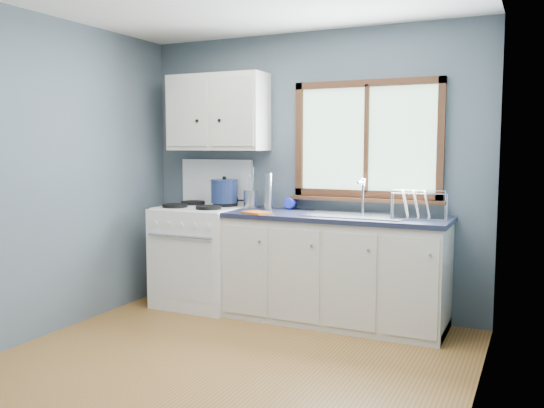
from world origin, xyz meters
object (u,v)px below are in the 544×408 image
at_px(thermos, 268,191).
at_px(base_cabinets, 334,274).
at_px(gas_range, 202,253).
at_px(utensil_crock, 251,199).
at_px(stockpot, 224,191).
at_px(sink, 356,223).
at_px(skillet, 225,200).
at_px(dish_rack, 417,211).

bearing_deg(thermos, base_cabinets, -9.29).
height_order(gas_range, base_cabinets, gas_range).
relative_size(utensil_crock, thermos, 1.28).
height_order(gas_range, stockpot, gas_range).
bearing_deg(thermos, sink, -7.38).
relative_size(sink, thermos, 2.56).
relative_size(gas_range, stockpot, 4.87).
distance_m(skillet, utensil_crock, 0.27).
xyz_separation_m(base_cabinets, skillet, (-1.13, 0.13, 0.57)).
distance_m(sink, stockpot, 1.34).
bearing_deg(utensil_crock, gas_range, -159.77).
distance_m(sink, thermos, 0.89).
bearing_deg(utensil_crock, base_cabinets, -9.33).
bearing_deg(sink, utensil_crock, 172.23).
height_order(stockpot, thermos, thermos).
height_order(base_cabinets, stockpot, stockpot).
height_order(sink, utensil_crock, utensil_crock).
bearing_deg(base_cabinets, thermos, 170.71).
xyz_separation_m(stockpot, thermos, (0.46, -0.01, 0.01)).
bearing_deg(gas_range, skillet, 40.87).
relative_size(base_cabinets, skillet, 4.75).
distance_m(gas_range, dish_rack, 2.03).
relative_size(sink, stockpot, 3.01).
height_order(base_cabinets, skillet, skillet).
bearing_deg(base_cabinets, sink, -0.13).
bearing_deg(skillet, sink, -19.91).
xyz_separation_m(base_cabinets, sink, (0.18, -0.00, 0.45)).
bearing_deg(stockpot, gas_range, -141.12).
bearing_deg(gas_range, base_cabinets, 0.82).
bearing_deg(thermos, dish_rack, -2.46).
distance_m(sink, dish_rack, 0.51).
height_order(utensil_crock, dish_rack, utensil_crock).
xyz_separation_m(sink, stockpot, (-1.31, 0.12, 0.21)).
relative_size(utensil_crock, dish_rack, 0.86).
distance_m(gas_range, skillet, 0.54).
bearing_deg(dish_rack, stockpot, 167.28).
height_order(sink, stockpot, sink).
bearing_deg(gas_range, thermos, 11.47).
xyz_separation_m(gas_range, sink, (1.49, 0.02, 0.37)).
distance_m(base_cabinets, stockpot, 1.32).
xyz_separation_m(sink, skillet, (-1.31, 0.13, 0.13)).
distance_m(utensil_crock, dish_rack, 1.54).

